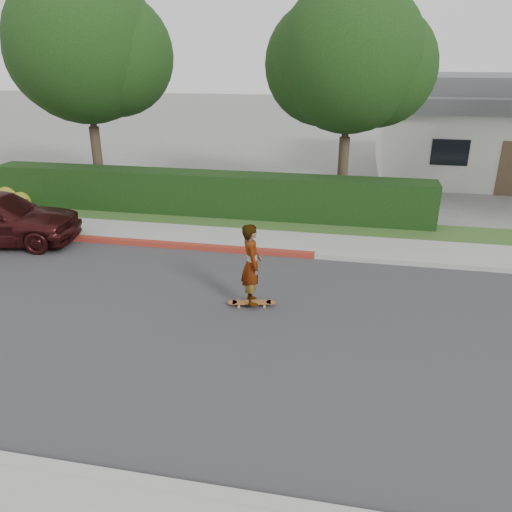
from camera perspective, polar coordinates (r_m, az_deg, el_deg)
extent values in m
plane|color=slate|center=(10.15, -0.98, -8.53)|extent=(120.00, 120.00, 0.00)
cube|color=#2D2D30|center=(10.15, -0.98, -8.51)|extent=(60.00, 8.00, 0.01)
cube|color=#9E9E99|center=(7.02, -8.70, -24.95)|extent=(60.00, 0.20, 0.15)
cube|color=#9E9E99|center=(13.75, 2.58, 0.36)|extent=(60.00, 0.20, 0.15)
cube|color=maroon|center=(15.25, -16.34, 1.71)|extent=(12.00, 0.21, 0.15)
cube|color=gray|center=(14.59, 3.11, 1.60)|extent=(60.00, 1.60, 0.12)
cube|color=#2D4C1E|center=(16.08, 3.93, 3.54)|extent=(60.00, 1.60, 0.10)
cube|color=black|center=(17.05, -5.86, 7.01)|extent=(15.00, 1.00, 1.50)
sphere|color=#2D4C19|center=(20.09, -26.36, 5.97)|extent=(0.90, 0.90, 0.90)
sphere|color=#2D4C19|center=(19.59, -25.26, 5.63)|extent=(0.70, 0.70, 0.70)
cylinder|color=#33261C|center=(19.80, -17.59, 10.03)|extent=(0.36, 0.36, 2.70)
cylinder|color=#33261C|center=(19.51, -18.30, 15.83)|extent=(0.24, 0.24, 2.25)
sphere|color=black|center=(19.43, -19.06, 21.75)|extent=(5.20, 5.20, 5.20)
sphere|color=black|center=(20.17, -20.52, 20.97)|extent=(4.42, 4.42, 4.42)
sphere|color=black|center=(19.28, -15.99, 21.18)|extent=(4.16, 4.16, 4.16)
cylinder|color=#33261C|center=(17.97, 9.85, 9.27)|extent=(0.36, 0.36, 2.52)
cylinder|color=#33261C|center=(17.65, 10.27, 15.25)|extent=(0.24, 0.24, 2.10)
sphere|color=black|center=(17.53, 10.71, 21.39)|extent=(4.80, 4.80, 4.80)
sphere|color=black|center=(17.97, 7.97, 20.92)|extent=(4.08, 4.08, 4.08)
sphere|color=black|center=(17.84, 13.73, 20.20)|extent=(3.84, 3.84, 3.84)
cube|color=beige|center=(25.55, 25.49, 11.84)|extent=(10.00, 8.00, 3.00)
cube|color=#4C4C51|center=(25.36, 26.17, 15.81)|extent=(10.60, 8.60, 0.60)
cube|color=#4C4C51|center=(25.32, 26.41, 17.14)|extent=(8.40, 6.40, 0.80)
cube|color=black|center=(21.14, 21.29, 10.97)|extent=(1.40, 0.06, 1.00)
cube|color=brown|center=(21.75, 27.10, 8.85)|extent=(0.90, 0.06, 2.10)
cylinder|color=gold|center=(10.98, -1.97, -5.79)|extent=(0.06, 0.04, 0.06)
cylinder|color=gold|center=(11.12, -1.96, -5.41)|extent=(0.06, 0.04, 0.06)
cylinder|color=gold|center=(10.98, 0.97, -5.78)|extent=(0.06, 0.04, 0.06)
cylinder|color=gold|center=(11.12, 0.95, -5.40)|extent=(0.06, 0.04, 0.06)
cube|color=silver|center=(11.03, -1.97, -5.42)|extent=(0.08, 0.17, 0.02)
cube|color=silver|center=(11.03, 0.96, -5.41)|extent=(0.08, 0.17, 0.02)
cube|color=brown|center=(11.02, -0.50, -5.31)|extent=(0.87, 0.37, 0.02)
cylinder|color=brown|center=(11.02, -2.70, -5.32)|extent=(0.24, 0.24, 0.02)
cylinder|color=brown|center=(11.02, 1.69, -5.30)|extent=(0.24, 0.24, 0.02)
imported|color=white|center=(10.63, -0.52, -0.96)|extent=(0.63, 0.77, 1.81)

